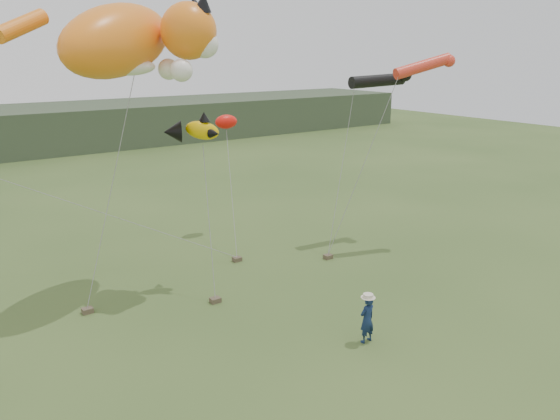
% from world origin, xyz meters
% --- Properties ---
extents(ground, '(120.00, 120.00, 0.00)m').
position_xyz_m(ground, '(0.00, 0.00, 0.00)').
color(ground, '#385123').
rests_on(ground, ground).
extents(festival_attendant, '(0.60, 0.41, 1.61)m').
position_xyz_m(festival_attendant, '(2.26, -0.68, 0.81)').
color(festival_attendant, '#122345').
rests_on(festival_attendant, ground).
extents(sandbag_anchors, '(14.92, 4.68, 0.19)m').
position_xyz_m(sandbag_anchors, '(-0.96, 5.74, 0.10)').
color(sandbag_anchors, brown).
rests_on(sandbag_anchors, ground).
extents(cat_kite, '(7.22, 5.18, 3.41)m').
position_xyz_m(cat_kite, '(-1.83, 7.42, 9.57)').
color(cat_kite, orange).
rests_on(cat_kite, ground).
extents(fish_kite, '(2.33, 1.51, 1.18)m').
position_xyz_m(fish_kite, '(-0.04, 6.77, 6.28)').
color(fish_kite, '#E8B403').
rests_on(fish_kite, ground).
extents(tube_kites, '(3.88, 3.19, 1.64)m').
position_xyz_m(tube_kites, '(10.55, 6.05, 8.17)').
color(tube_kites, black).
rests_on(tube_kites, ground).
extents(misc_kites, '(12.36, 1.27, 1.73)m').
position_xyz_m(misc_kites, '(-1.22, 12.32, 5.35)').
color(misc_kites, red).
rests_on(misc_kites, ground).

